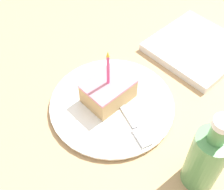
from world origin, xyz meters
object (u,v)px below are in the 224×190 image
object	(u,v)px
plate	(112,104)
marble_board	(196,48)
bottle	(206,158)
fork	(132,121)
cake_slice	(108,91)

from	to	relation	value
plate	marble_board	world-z (taller)	marble_board
bottle	marble_board	bearing A→B (deg)	-52.44
plate	fork	bearing A→B (deg)	176.43
cake_slice	marble_board	distance (m)	0.28
cake_slice	fork	distance (m)	0.08
fork	marble_board	xyz separation A→B (m)	(0.05, -0.29, -0.01)
bottle	fork	bearing A→B (deg)	1.95
fork	plate	bearing A→B (deg)	-3.57
bottle	marble_board	size ratio (longest dim) A/B	0.90
plate	bottle	xyz separation A→B (m)	(-0.23, -0.00, 0.07)
plate	fork	distance (m)	0.06
plate	bottle	distance (m)	0.24
fork	bottle	world-z (taller)	bottle
cake_slice	marble_board	size ratio (longest dim) A/B	0.67
fork	bottle	bearing A→B (deg)	-178.05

